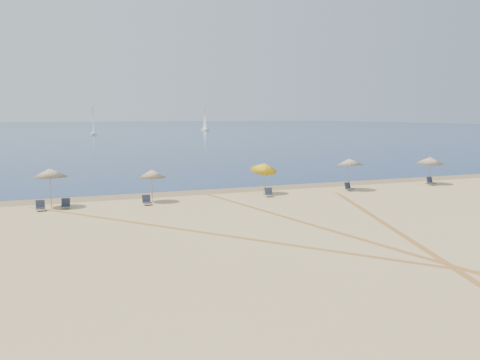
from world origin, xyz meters
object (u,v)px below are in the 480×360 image
object	(u,v)px
chair_2	(66,204)
chair_4	(269,193)
umbrella_1	(50,173)
chair_6	(431,182)
umbrella_2	(152,173)
chair_1	(40,206)
umbrella_4	(349,162)
chair_3	(147,201)
umbrella_3	(264,167)
umbrella_5	(430,160)
sailboat_2	(93,126)
chair_5	(349,187)
sailboat_0	(205,124)

from	to	relation	value
chair_2	chair_4	world-z (taller)	chair_4
umbrella_1	chair_2	world-z (taller)	umbrella_1
chair_4	chair_6	xyz separation A→B (m)	(15.33, 0.41, 0.02)
chair_4	umbrella_2	bearing A→B (deg)	-169.17
chair_1	chair_4	size ratio (longest dim) A/B	0.86
umbrella_4	chair_3	size ratio (longest dim) A/B	3.93
umbrella_3	chair_3	world-z (taller)	umbrella_3
chair_3	chair_4	xyz separation A→B (m)	(8.96, 0.08, -0.00)
chair_2	umbrella_2	bearing A→B (deg)	12.13
umbrella_2	umbrella_5	world-z (taller)	umbrella_5
umbrella_5	sailboat_2	size ratio (longest dim) A/B	0.29
chair_3	chair_4	distance (m)	8.96
chair_2	umbrella_4	bearing A→B (deg)	9.34
umbrella_5	chair_1	bearing A→B (deg)	-178.80
umbrella_5	chair_2	size ratio (longest dim) A/B	3.41
umbrella_1	chair_1	world-z (taller)	umbrella_1
sailboat_2	chair_2	bearing A→B (deg)	-93.78
chair_6	sailboat_2	bearing A→B (deg)	92.40
chair_1	chair_6	size ratio (longest dim) A/B	0.94
umbrella_2	chair_5	size ratio (longest dim) A/B	3.28
umbrella_2	umbrella_5	distance (m)	24.03
umbrella_3	chair_4	distance (m)	2.17
umbrella_5	chair_2	world-z (taller)	umbrella_5
umbrella_4	chair_4	size ratio (longest dim) A/B	3.42
umbrella_1	umbrella_2	bearing A→B (deg)	-3.00
umbrella_3	chair_6	world-z (taller)	umbrella_3
umbrella_3	chair_2	bearing A→B (deg)	-177.44
chair_1	chair_6	bearing A→B (deg)	0.32
umbrella_1	sailboat_2	bearing A→B (deg)	81.76
chair_3	umbrella_3	bearing A→B (deg)	8.87
chair_2	sailboat_2	distance (m)	125.27
chair_1	chair_2	world-z (taller)	chair_1
chair_5	chair_6	xyz separation A→B (m)	(8.30, 0.15, 0.02)
chair_2	chair_3	xyz separation A→B (m)	(5.04, -0.67, 0.01)
chair_4	chair_5	size ratio (longest dim) A/B	1.08
chair_1	chair_4	bearing A→B (deg)	-1.05
chair_6	chair_4	bearing A→B (deg)	178.29
chair_5	chair_6	world-z (taller)	chair_6
chair_4	sailboat_0	world-z (taller)	sailboat_0
umbrella_1	umbrella_5	world-z (taller)	umbrella_1
umbrella_5	chair_4	world-z (taller)	umbrella_5
umbrella_4	sailboat_2	xyz separation A→B (m)	(-4.22, 124.06, 0.26)
chair_1	chair_2	size ratio (longest dim) A/B	0.93
umbrella_4	chair_3	xyz separation A→B (m)	(-16.22, -0.70, -1.92)
umbrella_2	umbrella_4	bearing A→B (deg)	-0.94
sailboat_0	sailboat_2	bearing A→B (deg)	-148.87
sailboat_2	chair_5	bearing A→B (deg)	-84.12
umbrella_4	chair_4	distance (m)	7.54
umbrella_4	chair_4	world-z (taller)	umbrella_4
chair_2	sailboat_2	xyz separation A→B (m)	(17.05, 124.08, 2.19)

